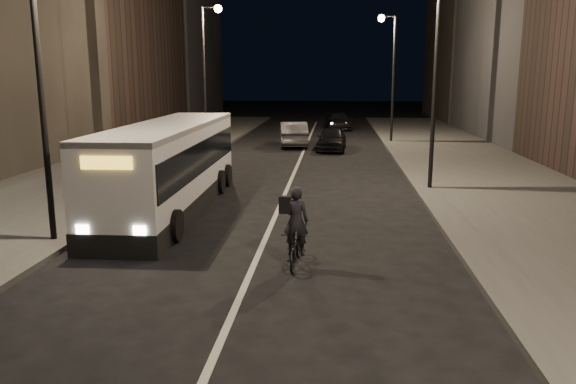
% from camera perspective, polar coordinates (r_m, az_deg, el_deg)
% --- Properties ---
extents(ground, '(180.00, 180.00, 0.00)m').
position_cam_1_polar(ground, '(11.03, -5.61, -12.13)').
color(ground, black).
rests_on(ground, ground).
extents(sidewalk_right, '(7.00, 70.00, 0.16)m').
position_cam_1_polar(sidewalk_right, '(25.18, 19.99, 1.05)').
color(sidewalk_right, '#393937').
rests_on(sidewalk_right, ground).
extents(sidewalk_left, '(7.00, 70.00, 0.16)m').
position_cam_1_polar(sidewalk_left, '(26.43, -18.39, 1.64)').
color(sidewalk_left, '#393937').
rests_on(sidewalk_left, ground).
extents(streetlight_right_mid, '(1.20, 0.44, 8.12)m').
position_cam_1_polar(streetlight_right_mid, '(22.19, 14.18, 13.77)').
color(streetlight_right_mid, black).
rests_on(streetlight_right_mid, sidewalk_right).
extents(streetlight_right_far, '(1.20, 0.44, 8.12)m').
position_cam_1_polar(streetlight_right_far, '(38.07, 10.30, 12.95)').
color(streetlight_right_far, black).
rests_on(streetlight_right_far, sidewalk_right).
extents(streetlight_left_near, '(1.20, 0.44, 8.12)m').
position_cam_1_polar(streetlight_left_near, '(15.70, -23.32, 14.15)').
color(streetlight_left_near, black).
rests_on(streetlight_left_near, sidewalk_left).
extents(streetlight_left_far, '(1.20, 0.44, 8.12)m').
position_cam_1_polar(streetlight_left_far, '(32.73, -8.12, 13.25)').
color(streetlight_left_far, black).
rests_on(streetlight_left_far, sidewalk_left).
extents(city_bus, '(2.66, 10.82, 2.90)m').
position_cam_1_polar(city_bus, '(19.19, -11.86, 2.90)').
color(city_bus, silver).
rests_on(city_bus, ground).
extents(cyclist_on_bicycle, '(0.68, 1.74, 1.97)m').
position_cam_1_polar(cyclist_on_bicycle, '(13.28, 0.83, -4.86)').
color(cyclist_on_bicycle, black).
rests_on(cyclist_on_bicycle, ground).
extents(car_near, '(1.86, 4.24, 1.42)m').
position_cam_1_polar(car_near, '(34.00, 4.46, 5.41)').
color(car_near, black).
rests_on(car_near, ground).
extents(car_mid, '(2.26, 4.96, 1.58)m').
position_cam_1_polar(car_mid, '(35.97, 0.54, 5.92)').
color(car_mid, '#2F3031').
rests_on(car_mid, ground).
extents(car_far, '(2.55, 4.92, 1.36)m').
position_cam_1_polar(car_far, '(47.64, 5.15, 7.19)').
color(car_far, black).
rests_on(car_far, ground).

